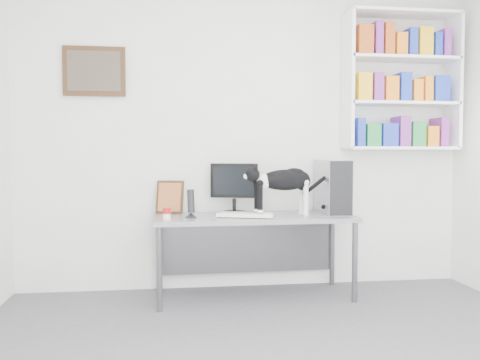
% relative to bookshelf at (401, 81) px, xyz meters
% --- Properties ---
extents(room, '(4.01, 4.01, 2.70)m').
position_rel_bookshelf_xyz_m(room, '(-1.40, -1.85, -0.50)').
color(room, '#5B5C61').
rests_on(room, ground).
extents(bookshelf, '(1.03, 0.28, 1.24)m').
position_rel_bookshelf_xyz_m(bookshelf, '(0.00, 0.00, 0.00)').
color(bookshelf, white).
rests_on(bookshelf, room).
extents(wall_art, '(0.52, 0.04, 0.42)m').
position_rel_bookshelf_xyz_m(wall_art, '(-2.70, 0.12, 0.05)').
color(wall_art, '#462D16').
rests_on(wall_art, room).
extents(desk, '(1.66, 0.68, 0.69)m').
position_rel_bookshelf_xyz_m(desk, '(-1.38, -0.22, -1.51)').
color(desk, gray).
rests_on(desk, room).
extents(monitor, '(0.45, 0.31, 0.44)m').
position_rel_bookshelf_xyz_m(monitor, '(-1.52, -0.03, -0.94)').
color(monitor, black).
rests_on(monitor, desk).
extents(keyboard, '(0.48, 0.31, 0.03)m').
position_rel_bookshelf_xyz_m(keyboard, '(-1.46, -0.32, -1.15)').
color(keyboard, white).
rests_on(keyboard, desk).
extents(pc_tower, '(0.21, 0.46, 0.46)m').
position_rel_bookshelf_xyz_m(pc_tower, '(-0.68, -0.14, -0.93)').
color(pc_tower, '#A3A2A7').
rests_on(pc_tower, desk).
extents(speaker, '(0.12, 0.12, 0.24)m').
position_rel_bookshelf_xyz_m(speaker, '(-1.90, -0.30, -1.05)').
color(speaker, black).
rests_on(speaker, desk).
extents(leaning_print, '(0.25, 0.16, 0.29)m').
position_rel_bookshelf_xyz_m(leaning_print, '(-2.07, 0.02, -1.02)').
color(leaning_print, '#462D16').
rests_on(leaning_print, desk).
extents(soup_can, '(0.06, 0.06, 0.09)m').
position_rel_bookshelf_xyz_m(soup_can, '(-2.09, -0.39, -1.12)').
color(soup_can, '#AC100E').
rests_on(soup_can, desk).
extents(cat, '(0.67, 0.30, 0.40)m').
position_rel_bookshelf_xyz_m(cat, '(-1.15, -0.31, -0.96)').
color(cat, black).
rests_on(cat, desk).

